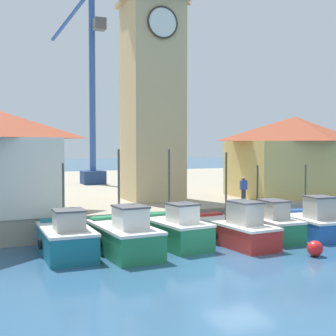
# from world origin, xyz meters

# --- Properties ---
(ground_plane) EXTENTS (300.00, 300.00, 0.00)m
(ground_plane) POSITION_xyz_m (0.00, 0.00, 0.00)
(ground_plane) COLOR #2D567A
(quay_wharf) EXTENTS (120.00, 40.00, 1.29)m
(quay_wharf) POSITION_xyz_m (0.00, 26.31, 0.65)
(quay_wharf) COLOR #9E937F
(quay_wharf) RESTS_ON ground
(fishing_boat_far_left) EXTENTS (2.17, 4.30, 4.04)m
(fishing_boat_far_left) POSITION_xyz_m (-6.54, 3.59, 0.76)
(fishing_boat_far_left) COLOR #196B7F
(fishing_boat_far_left) RESTS_ON ground
(fishing_boat_left_outer) EXTENTS (2.38, 4.82, 4.65)m
(fishing_boat_left_outer) POSITION_xyz_m (-4.12, 2.89, 0.79)
(fishing_boat_left_outer) COLOR #237A4C
(fishing_boat_left_outer) RESTS_ON ground
(fishing_boat_left_inner) EXTENTS (2.48, 4.36, 4.64)m
(fishing_boat_left_inner) POSITION_xyz_m (-1.40, 3.51, 0.77)
(fishing_boat_left_inner) COLOR #237A4C
(fishing_boat_left_inner) RESTS_ON ground
(fishing_boat_mid_left) EXTENTS (2.30, 5.29, 4.48)m
(fishing_boat_mid_left) POSITION_xyz_m (1.48, 2.86, 0.73)
(fishing_boat_mid_left) COLOR #AD2823
(fishing_boat_mid_left) RESTS_ON ground
(fishing_boat_center) EXTENTS (1.95, 5.16, 3.76)m
(fishing_boat_center) POSITION_xyz_m (3.82, 3.77, 0.71)
(fishing_boat_center) COLOR #237A4C
(fishing_boat_center) RESTS_ON ground
(fishing_boat_mid_right) EXTENTS (2.33, 4.36, 3.79)m
(fishing_boat_mid_right) POSITION_xyz_m (6.23, 2.94, 0.73)
(fishing_boat_mid_right) COLOR #2356A8
(fishing_boat_mid_right) RESTS_ON ground
(clock_tower) EXTENTS (3.87, 3.87, 17.44)m
(clock_tower) POSITION_xyz_m (0.49, 11.50, 9.62)
(clock_tower) COLOR tan
(clock_tower) RESTS_ON quay_wharf
(warehouse_right) EXTENTS (8.94, 5.48, 5.53)m
(warehouse_right) POSITION_xyz_m (10.61, 10.06, 4.13)
(warehouse_right) COLOR tan
(warehouse_right) RESTS_ON quay_wharf
(port_crane_near) EXTENTS (3.53, 9.02, 17.61)m
(port_crane_near) POSITION_xyz_m (-0.24, 25.27, 7.86)
(port_crane_near) COLOR navy
(port_crane_near) RESTS_ON quay_wharf
(mooring_buoy) EXTENTS (0.69, 0.69, 0.69)m
(mooring_buoy) POSITION_xyz_m (3.42, -0.67, 0.34)
(mooring_buoy) COLOR red
(mooring_buoy) RESTS_ON ground
(dock_worker_near_tower) EXTENTS (0.34, 0.22, 1.62)m
(dock_worker_near_tower) POSITION_xyz_m (4.78, 7.40, 2.14)
(dock_worker_near_tower) COLOR #33333D
(dock_worker_near_tower) RESTS_ON quay_wharf
(dock_worker_along_quay) EXTENTS (0.34, 0.22, 1.62)m
(dock_worker_along_quay) POSITION_xyz_m (4.86, 7.43, 2.14)
(dock_worker_along_quay) COLOR #33333D
(dock_worker_along_quay) RESTS_ON quay_wharf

